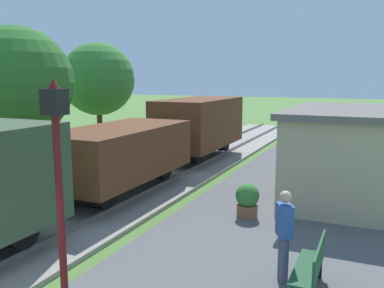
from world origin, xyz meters
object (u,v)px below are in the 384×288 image
bench_near_hut (312,267)px  potted_planter (247,200)px  lamp_post_near (58,161)px  freight_train (120,151)px  tree_field_left (98,79)px  station_hut (346,153)px  tree_trackside_far (17,83)px  person_waiting (284,232)px

bench_near_hut → potted_planter: 3.96m
potted_planter → lamp_post_near: size_ratio=0.25×
freight_train → tree_field_left: size_ratio=3.38×
station_hut → bench_near_hut: size_ratio=3.87×
potted_planter → tree_trackside_far: bearing=173.2°
bench_near_hut → tree_field_left: tree_field_left is taller
person_waiting → tree_field_left: tree_field_left is taller
person_waiting → tree_trackside_far: 11.90m
tree_field_left → station_hut: bearing=-17.7°
person_waiting → bench_near_hut: bearing=129.1°
bench_near_hut → lamp_post_near: lamp_post_near is taller
person_waiting → lamp_post_near: bearing=18.3°
potted_planter → station_hut: bearing=54.2°
person_waiting → lamp_post_near: (-2.69, -2.74, 1.62)m
bench_near_hut → potted_planter: size_ratio=1.64×
freight_train → bench_near_hut: size_ratio=12.93×
person_waiting → tree_field_left: (-11.61, 10.15, 2.69)m
person_waiting → tree_trackside_far: size_ratio=0.29×
station_hut → bench_near_hut: 6.53m
person_waiting → tree_field_left: size_ratio=0.30×
bench_near_hut → lamp_post_near: bearing=-142.2°
bench_near_hut → person_waiting: person_waiting is taller
station_hut → bench_near_hut: station_hut is taller
tree_field_left → bench_near_hut: bearing=-40.5°
tree_trackside_far → tree_field_left: tree_trackside_far is taller
person_waiting → station_hut: bearing=-123.2°
bench_near_hut → potted_planter: bearing=122.6°
station_hut → person_waiting: 6.28m
freight_train → lamp_post_near: (3.45, -6.64, 1.20)m
person_waiting → potted_planter: 3.52m
freight_train → tree_trackside_far: tree_trackside_far is taller
potted_planter → tree_trackside_far: tree_trackside_far is taller
station_hut → tree_field_left: (-12.27, 3.92, 2.22)m
freight_train → station_hut: (6.80, 2.33, 0.05)m
person_waiting → potted_planter: size_ratio=1.87×
tree_field_left → potted_planter: bearing=-35.1°
tree_trackside_far → tree_field_left: (-0.78, 5.94, 0.10)m
bench_near_hut → station_hut: bearing=89.0°
station_hut → potted_planter: 3.96m
station_hut → lamp_post_near: bearing=-110.5°
lamp_post_near → person_waiting: bearing=45.6°
potted_planter → tree_field_left: bearing=144.9°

